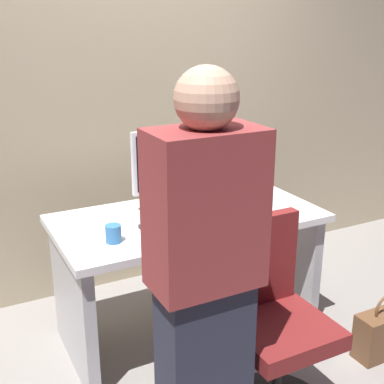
% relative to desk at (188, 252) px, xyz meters
% --- Properties ---
extents(ground_plane, '(9.00, 9.00, 0.00)m').
position_rel_desk_xyz_m(ground_plane, '(0.00, 0.00, -0.52)').
color(ground_plane, gray).
extents(wall_back, '(6.40, 0.10, 3.00)m').
position_rel_desk_xyz_m(wall_back, '(0.00, 0.83, 0.98)').
color(wall_back, tan).
rests_on(wall_back, ground).
extents(desk, '(1.47, 0.75, 0.74)m').
position_rel_desk_xyz_m(desk, '(0.00, 0.00, 0.00)').
color(desk, white).
rests_on(desk, ground).
extents(office_chair, '(0.52, 0.52, 0.94)m').
position_rel_desk_xyz_m(office_chair, '(0.06, -0.74, -0.09)').
color(office_chair, black).
rests_on(office_chair, ground).
extents(person_at_desk, '(0.40, 0.24, 1.64)m').
position_rel_desk_xyz_m(person_at_desk, '(-0.38, -0.89, 0.33)').
color(person_at_desk, '#262838').
rests_on(person_at_desk, ground).
extents(monitor, '(0.54, 0.15, 0.46)m').
position_rel_desk_xyz_m(monitor, '(0.02, 0.19, 0.49)').
color(monitor, silver).
rests_on(monitor, desk).
extents(keyboard, '(0.44, 0.15, 0.02)m').
position_rel_desk_xyz_m(keyboard, '(-0.10, -0.10, 0.24)').
color(keyboard, '#262626').
rests_on(keyboard, desk).
extents(mouse, '(0.06, 0.10, 0.03)m').
position_rel_desk_xyz_m(mouse, '(0.18, -0.12, 0.25)').
color(mouse, white).
rests_on(mouse, desk).
extents(cup_near_keyboard, '(0.08, 0.08, 0.09)m').
position_rel_desk_xyz_m(cup_near_keyboard, '(-0.49, -0.16, 0.27)').
color(cup_near_keyboard, '#3372B2').
rests_on(cup_near_keyboard, desk).
extents(book_stack, '(0.24, 0.18, 0.09)m').
position_rel_desk_xyz_m(book_stack, '(0.39, 0.16, 0.27)').
color(book_stack, '#3359A5').
rests_on(book_stack, desk).
extents(handbag, '(0.34, 0.14, 0.38)m').
position_rel_desk_xyz_m(handbag, '(0.86, -0.70, -0.38)').
color(handbag, brown).
rests_on(handbag, ground).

